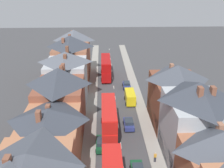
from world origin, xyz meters
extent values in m
cube|color=gray|center=(-5.10, 38.00, 0.07)|extent=(2.20, 104.00, 0.14)
cube|color=gray|center=(5.10, 38.00, 0.07)|extent=(2.20, 104.00, 0.14)
cube|color=silver|center=(0.00, 24.00, 0.01)|extent=(0.14, 1.80, 0.01)
cube|color=silver|center=(0.00, 30.00, 0.01)|extent=(0.14, 1.80, 0.01)
cube|color=silver|center=(0.00, 36.00, 0.01)|extent=(0.14, 1.80, 0.01)
cube|color=silver|center=(0.00, 42.00, 0.01)|extent=(0.14, 1.80, 0.01)
cube|color=silver|center=(0.00, 48.00, 0.01)|extent=(0.14, 1.80, 0.01)
cube|color=silver|center=(0.00, 54.00, 0.01)|extent=(0.14, 1.80, 0.01)
cube|color=silver|center=(0.00, 60.00, 0.01)|extent=(0.14, 1.80, 0.01)
cube|color=silver|center=(0.00, 66.00, 0.01)|extent=(0.14, 1.80, 0.01)
cube|color=silver|center=(0.00, 72.00, 0.01)|extent=(0.14, 1.80, 0.01)
cube|color=silver|center=(0.00, 78.00, 0.01)|extent=(0.14, 1.80, 0.01)
cube|color=silver|center=(0.00, 84.00, 0.01)|extent=(0.14, 1.80, 0.01)
pyramid|color=#474C56|center=(-10.20, 9.38, 8.98)|extent=(8.00, 10.64, 1.64)
cube|color=brown|center=(-11.75, 8.75, 9.48)|extent=(0.60, 0.90, 1.00)
cube|color=#B2704C|center=(-10.20, 20.00, 3.61)|extent=(8.00, 10.60, 7.22)
cube|color=navy|center=(-6.26, 20.00, 1.60)|extent=(0.12, 9.75, 3.20)
pyramid|color=#383D47|center=(-10.20, 20.00, 8.09)|extent=(8.00, 10.60, 1.74)
cube|color=brown|center=(-11.02, 18.24, 8.84)|extent=(0.60, 0.90, 1.51)
cube|color=brown|center=(-10.33, 20.90, 8.59)|extent=(0.60, 0.90, 1.00)
cube|color=brown|center=(-10.20, 30.14, 4.18)|extent=(8.00, 9.69, 8.36)
cube|color=maroon|center=(-6.26, 30.14, 1.60)|extent=(0.12, 8.91, 3.20)
pyramid|color=#383D47|center=(-10.20, 30.14, 9.82)|extent=(8.00, 9.69, 2.90)
cube|color=brown|center=(-9.69, 32.61, 10.50)|extent=(0.60, 0.90, 1.37)
cube|color=brown|center=(-9.94, 32.11, 10.39)|extent=(0.60, 0.90, 1.15)
cube|color=#ADB2B7|center=(-10.20, 39.63, 4.66)|extent=(8.00, 9.28, 9.32)
cube|color=maroon|center=(-6.26, 39.63, 1.60)|extent=(0.12, 8.54, 3.20)
pyramid|color=#565B66|center=(-10.20, 39.63, 10.35)|extent=(8.00, 9.28, 2.07)
cube|color=brown|center=(-9.98, 37.80, 10.87)|extent=(0.60, 0.90, 1.04)
cube|color=brown|center=(-10.06, 42.10, 11.13)|extent=(0.60, 0.90, 1.56)
cube|color=brown|center=(-10.20, 49.32, 4.99)|extent=(8.00, 10.12, 9.98)
cube|color=navy|center=(-6.26, 49.32, 1.60)|extent=(0.12, 9.31, 3.20)
pyramid|color=#383D47|center=(-10.20, 49.32, 11.30)|extent=(8.00, 10.12, 2.64)
cube|color=brown|center=(-11.58, 47.72, 11.85)|extent=(0.60, 0.90, 1.10)
cube|color=brown|center=(-10.48, 51.22, 11.91)|extent=(0.60, 0.90, 1.21)
cube|color=#B2704C|center=(-10.20, 58.32, 4.68)|extent=(8.00, 7.88, 9.35)
cube|color=black|center=(-6.26, 58.32, 1.60)|extent=(0.12, 7.25, 3.20)
pyramid|color=#565B66|center=(-10.20, 58.32, 10.81)|extent=(8.00, 7.88, 2.93)
cube|color=brown|center=(-10.78, 59.73, 11.30)|extent=(0.60, 0.90, 0.97)
pyramid|color=#474C56|center=(10.20, 11.88, 8.87)|extent=(8.00, 7.47, 2.56)
cube|color=#99664C|center=(10.49, 13.82, 9.40)|extent=(0.60, 0.90, 1.04)
cube|color=#ADB2B7|center=(10.20, 20.45, 4.85)|extent=(8.00, 9.67, 9.69)
cube|color=navy|center=(6.26, 20.45, 1.60)|extent=(0.12, 8.90, 3.20)
pyramid|color=#383D47|center=(10.20, 20.45, 10.97)|extent=(8.00, 9.67, 2.56)
cube|color=brown|center=(9.63, 18.68, 11.67)|extent=(0.60, 0.90, 1.39)
cube|color=brown|center=(11.52, 19.21, 11.56)|extent=(0.60, 0.90, 1.16)
cube|color=brown|center=(10.20, 30.65, 4.33)|extent=(8.00, 10.72, 8.66)
cube|color=#1E5133|center=(6.26, 30.65, 1.60)|extent=(0.12, 9.86, 3.20)
pyramid|color=#474C56|center=(10.20, 30.65, 9.98)|extent=(8.00, 10.72, 2.64)
cube|color=#99664C|center=(9.50, 32.23, 10.50)|extent=(0.60, 0.90, 1.04)
cube|color=#28333D|center=(-1.80, 17.22, 1.85)|extent=(2.20, 0.10, 1.20)
cube|color=#28333D|center=(-1.80, 17.22, 4.15)|extent=(2.20, 0.10, 1.10)
cube|color=yellow|center=(-1.80, 17.22, 4.95)|extent=(1.34, 0.08, 0.32)
cube|color=#B70F0F|center=(-1.80, 55.00, 1.65)|extent=(2.44, 10.80, 2.50)
cube|color=#B70F0F|center=(-1.80, 55.00, 4.05)|extent=(2.44, 10.58, 2.30)
cube|color=#B70F0F|center=(-1.80, 55.00, 5.25)|extent=(2.39, 10.37, 0.10)
cube|color=#28333D|center=(-1.80, 60.35, 1.85)|extent=(2.20, 0.10, 1.20)
cube|color=#28333D|center=(-1.80, 60.35, 4.15)|extent=(2.20, 0.10, 1.10)
cube|color=#28333D|center=(-2.99, 55.00, 1.90)|extent=(0.06, 9.18, 0.90)
cube|color=#28333D|center=(-2.99, 55.00, 4.15)|extent=(0.06, 9.18, 0.90)
cube|color=yellow|center=(-1.80, 60.35, 4.95)|extent=(1.34, 0.08, 0.32)
cylinder|color=black|center=(-3.02, 58.34, 0.50)|extent=(0.30, 1.00, 1.00)
cylinder|color=black|center=(-0.58, 58.34, 0.50)|extent=(0.30, 1.00, 1.00)
cylinder|color=black|center=(-3.02, 52.03, 0.50)|extent=(0.30, 1.00, 1.00)
cylinder|color=black|center=(-0.58, 52.03, 0.50)|extent=(0.30, 1.00, 1.00)
cube|color=red|center=(-1.80, 27.75, 1.65)|extent=(2.44, 10.80, 2.50)
cube|color=red|center=(-1.80, 27.75, 4.05)|extent=(2.44, 10.58, 2.30)
cube|color=red|center=(-1.80, 27.75, 5.25)|extent=(2.39, 10.37, 0.10)
cube|color=#28333D|center=(-1.80, 33.10, 1.85)|extent=(2.20, 0.10, 1.20)
cube|color=#28333D|center=(-1.80, 33.10, 4.15)|extent=(2.20, 0.10, 1.10)
cube|color=#28333D|center=(-2.99, 27.75, 1.90)|extent=(0.06, 9.18, 0.90)
cube|color=#28333D|center=(-2.99, 27.75, 4.15)|extent=(0.06, 9.18, 0.90)
cube|color=yellow|center=(-1.80, 33.10, 4.95)|extent=(1.34, 0.08, 0.32)
cylinder|color=black|center=(-3.02, 31.10, 0.50)|extent=(0.30, 1.00, 1.00)
cylinder|color=black|center=(-0.58, 31.10, 0.50)|extent=(0.30, 1.00, 1.00)
cylinder|color=black|center=(-3.02, 24.78, 0.50)|extent=(0.30, 1.00, 1.00)
cylinder|color=black|center=(-0.58, 24.78, 0.50)|extent=(0.30, 1.00, 1.00)
cube|color=navy|center=(1.80, 29.31, 0.69)|extent=(1.70, 3.84, 0.75)
cube|color=#28333D|center=(1.80, 29.12, 1.36)|extent=(1.46, 1.92, 0.60)
cylinder|color=black|center=(0.95, 30.50, 0.31)|extent=(0.20, 0.62, 0.62)
cylinder|color=black|center=(2.65, 30.50, 0.31)|extent=(0.20, 0.62, 0.62)
cylinder|color=black|center=(0.95, 28.12, 0.31)|extent=(0.20, 0.62, 0.62)
cylinder|color=black|center=(2.65, 28.12, 0.31)|extent=(0.20, 0.62, 0.62)
cube|color=#144728|center=(-3.10, 23.54, 0.65)|extent=(1.70, 4.24, 0.69)
cube|color=#28333D|center=(-3.10, 23.33, 1.30)|extent=(1.46, 2.12, 0.60)
cylinder|color=black|center=(-3.95, 24.85, 0.31)|extent=(0.20, 0.62, 0.62)
cylinder|color=black|center=(-2.25, 24.85, 0.31)|extent=(0.20, 0.62, 0.62)
cylinder|color=black|center=(-3.95, 22.22, 0.31)|extent=(0.20, 0.62, 0.62)
cylinder|color=black|center=(-2.25, 22.22, 0.31)|extent=(0.20, 0.62, 0.62)
cylinder|color=black|center=(0.95, 18.27, 0.31)|extent=(0.20, 0.62, 0.62)
cylinder|color=black|center=(2.65, 18.27, 0.31)|extent=(0.20, 0.62, 0.62)
cube|color=navy|center=(3.10, 47.45, 0.66)|extent=(1.70, 4.00, 0.71)
cube|color=#28333D|center=(3.10, 47.25, 1.32)|extent=(1.46, 2.00, 0.60)
cylinder|color=black|center=(2.25, 48.69, 0.31)|extent=(0.20, 0.62, 0.62)
cylinder|color=black|center=(3.95, 48.69, 0.31)|extent=(0.20, 0.62, 0.62)
cylinder|color=black|center=(2.25, 46.21, 0.31)|extent=(0.20, 0.62, 0.62)
cylinder|color=black|center=(3.95, 46.21, 0.31)|extent=(0.20, 0.62, 0.62)
cube|color=yellow|center=(3.10, 39.49, 1.36)|extent=(1.96, 5.20, 2.10)
cube|color=#28333D|center=(3.10, 42.04, 1.66)|extent=(1.76, 0.10, 0.90)
cylinder|color=black|center=(2.12, 41.05, 0.36)|extent=(0.24, 0.72, 0.72)
cylinder|color=black|center=(4.08, 41.05, 0.36)|extent=(0.24, 0.72, 0.72)
cylinder|color=black|center=(2.12, 37.93, 0.36)|extent=(0.24, 0.72, 0.72)
cylinder|color=black|center=(4.08, 37.93, 0.36)|extent=(0.24, 0.72, 0.72)
cylinder|color=#23232D|center=(4.60, 19.56, 0.56)|extent=(0.14, 0.14, 0.84)
cylinder|color=#23232D|center=(4.78, 19.56, 0.56)|extent=(0.14, 0.14, 0.84)
cube|color=gold|center=(4.69, 19.56, 1.25)|extent=(0.36, 0.22, 0.54)
sphere|color=beige|center=(4.69, 19.56, 1.64)|extent=(0.22, 0.22, 0.22)
camera|label=1|loc=(-2.84, -11.28, 25.32)|focal=42.00mm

